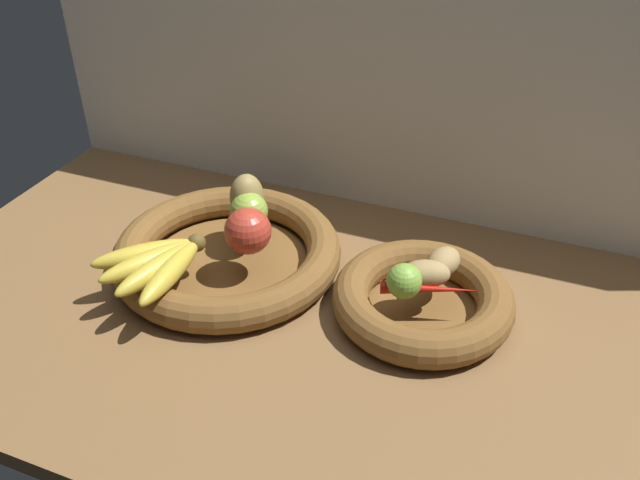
{
  "coord_description": "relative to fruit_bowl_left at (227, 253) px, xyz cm",
  "views": [
    {
      "loc": [
        29.05,
        -80.35,
        69.33
      ],
      "look_at": [
        -2.64,
        -0.2,
        9.81
      ],
      "focal_mm": 37.63,
      "sensor_mm": 36.0,
      "label": 1
    }
  ],
  "objects": [
    {
      "name": "ground_plane",
      "position": [
        19.68,
        0.2,
        -4.22
      ],
      "size": [
        140.0,
        90.0,
        3.0
      ],
      "primitive_type": "cube",
      "color": "brown"
    },
    {
      "name": "back_wall",
      "position": [
        19.68,
        30.2,
        24.78
      ],
      "size": [
        140.0,
        3.0,
        55.0
      ],
      "color": "silver",
      "rests_on": "ground_plane"
    },
    {
      "name": "fruit_bowl_left",
      "position": [
        0.0,
        0.0,
        0.0
      ],
      "size": [
        38.77,
        38.77,
        5.81
      ],
      "color": "brown",
      "rests_on": "ground_plane"
    },
    {
      "name": "fruit_bowl_right",
      "position": [
        34.07,
        0.0,
        0.02
      ],
      "size": [
        28.19,
        28.19,
        5.81
      ],
      "color": "brown",
      "rests_on": "ground_plane"
    },
    {
      "name": "apple_red_right",
      "position": [
        5.26,
        -1.65,
        6.91
      ],
      "size": [
        7.64,
        7.64,
        7.64
      ],
      "primitive_type": "sphere",
      "color": "#B73828",
      "rests_on": "fruit_bowl_left"
    },
    {
      "name": "apple_green_back",
      "position": [
        2.28,
        4.66,
        6.33
      ],
      "size": [
        6.47,
        6.47,
        6.47
      ],
      "primitive_type": "sphere",
      "color": "#8CAD3D",
      "rests_on": "fruit_bowl_left"
    },
    {
      "name": "pear_brown",
      "position": [
        0.66,
        7.18,
        7.32
      ],
      "size": [
        6.99,
        7.37,
        8.46
      ],
      "primitive_type": "ellipsoid",
      "rotation": [
        0.0,
        0.0,
        1.32
      ],
      "color": "olive",
      "rests_on": "fruit_bowl_left"
    },
    {
      "name": "banana_bunch_front",
      "position": [
        -5.41,
        -11.99,
        4.78
      ],
      "size": [
        15.51,
        18.22,
        3.37
      ],
      "color": "gold",
      "rests_on": "fruit_bowl_left"
    },
    {
      "name": "potato_back",
      "position": [
        35.89,
        4.0,
        5.2
      ],
      "size": [
        6.32,
        7.66,
        4.21
      ],
      "primitive_type": "ellipsoid",
      "rotation": [
        0.0,
        0.0,
        4.43
      ],
      "color": "#A38451",
      "rests_on": "fruit_bowl_right"
    },
    {
      "name": "potato_large",
      "position": [
        34.07,
        0.0,
        5.15
      ],
      "size": [
        8.53,
        6.73,
        4.12
      ],
      "primitive_type": "ellipsoid",
      "rotation": [
        0.0,
        0.0,
        0.34
      ],
      "color": "#A38451",
      "rests_on": "fruit_bowl_right"
    },
    {
      "name": "lime_near",
      "position": [
        31.72,
        -3.53,
        5.76
      ],
      "size": [
        5.34,
        5.34,
        5.34
      ],
      "primitive_type": "sphere",
      "color": "#7AAD3D",
      "rests_on": "fruit_bowl_right"
    },
    {
      "name": "chili_pepper",
      "position": [
        35.23,
        -1.92,
        4.11
      ],
      "size": [
        14.39,
        6.46,
        2.04
      ],
      "primitive_type": "cone",
      "rotation": [
        0.0,
        1.57,
        0.32
      ],
      "color": "red",
      "rests_on": "fruit_bowl_right"
    }
  ]
}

